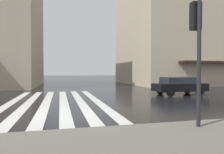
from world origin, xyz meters
name	(u,v)px	position (x,y,z in m)	size (l,w,h in m)	color
ground_plane	(63,114)	(0.00, 0.00, 0.00)	(220.00, 220.00, 0.00)	black
zebra_crossing	(55,101)	(4.00, 0.42, 0.00)	(13.00, 5.50, 0.01)	silver
haussmann_block_corner	(197,23)	(20.12, -21.40, 9.73)	(16.44, 23.20, 19.88)	beige
traffic_signal_post	(197,37)	(-3.61, -3.93, 2.88)	(0.44, 0.30, 3.80)	#232326
car_black	(179,85)	(5.50, -9.02, 0.76)	(1.85, 4.10, 1.41)	black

